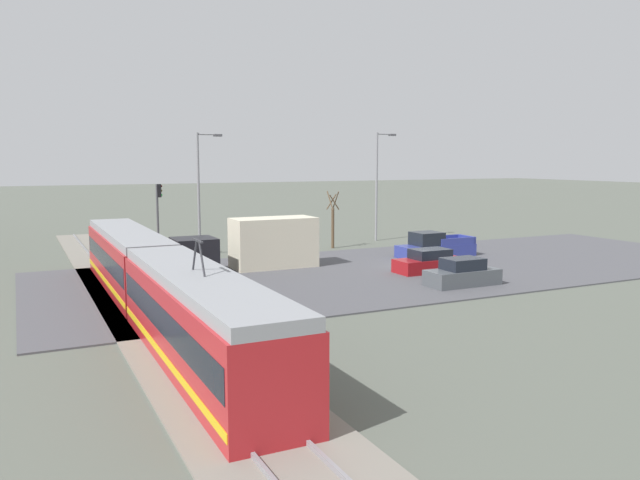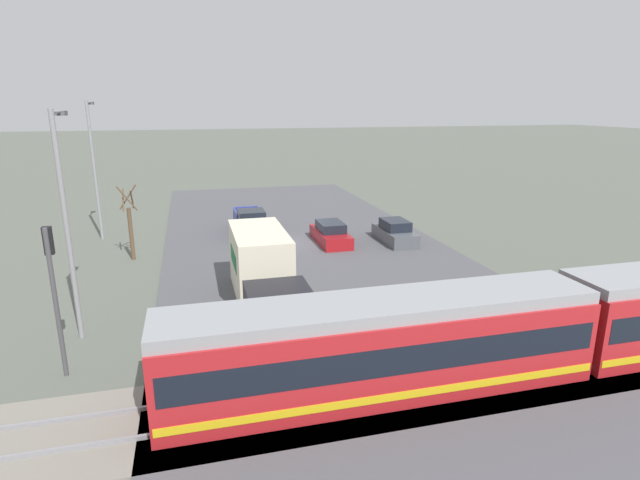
# 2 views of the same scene
# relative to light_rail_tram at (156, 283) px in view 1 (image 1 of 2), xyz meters

# --- Properties ---
(ground_plane) EXTENTS (320.00, 320.00, 0.00)m
(ground_plane) POSITION_rel_light_rail_tram_xyz_m (5.83, -18.24, -1.62)
(ground_plane) COLOR #565B51
(road_surface) EXTENTS (18.24, 47.82, 0.08)m
(road_surface) POSITION_rel_light_rail_tram_xyz_m (5.83, -18.24, -1.58)
(road_surface) COLOR #4C4C51
(road_surface) RESTS_ON ground
(rail_bed) EXTENTS (58.48, 4.40, 0.22)m
(rail_bed) POSITION_rel_light_rail_tram_xyz_m (5.83, 0.00, -1.58)
(rail_bed) COLOR gray
(rail_bed) RESTS_ON ground
(light_rail_tram) EXTENTS (29.03, 2.64, 4.31)m
(light_rail_tram) POSITION_rel_light_rail_tram_xyz_m (0.00, 0.00, 0.00)
(light_rail_tram) COLOR #B21E23
(light_rail_tram) RESTS_ON ground
(box_truck) EXTENTS (2.53, 9.29, 3.25)m
(box_truck) POSITION_rel_light_rail_tram_xyz_m (9.96, -8.35, -0.04)
(box_truck) COLOR black
(box_truck) RESTS_ON ground
(pickup_truck) EXTENTS (2.00, 5.87, 1.84)m
(pickup_truck) POSITION_rel_light_rail_tram_xyz_m (8.97, -21.79, -0.85)
(pickup_truck) COLOR navy
(pickup_truck) RESTS_ON ground
(sedan_car_0) EXTENTS (1.82, 4.21, 1.54)m
(sedan_car_0) POSITION_rel_light_rail_tram_xyz_m (-0.28, -16.90, -0.91)
(sedan_car_0) COLOR #4C5156
(sedan_car_0) RESTS_ON ground
(sedan_car_1) EXTENTS (1.87, 4.53, 1.45)m
(sedan_car_1) POSITION_rel_light_rail_tram_xyz_m (4.02, -17.80, -0.95)
(sedan_car_1) COLOR maroon
(sedan_car_1) RESTS_ON ground
(traffic_light_pole) EXTENTS (0.28, 0.47, 5.36)m
(traffic_light_pole) POSITION_rel_light_rail_tram_xyz_m (17.68, -3.82, 1.84)
(traffic_light_pole) COLOR #47474C
(traffic_light_pole) RESTS_ON ground
(street_tree) EXTENTS (1.09, 0.91, 4.60)m
(street_tree) POSITION_rel_light_rail_tram_xyz_m (16.70, -17.45, 0.47)
(street_tree) COLOR brown
(street_tree) RESTS_ON ground
(street_lamp_near_crossing) EXTENTS (0.36, 1.95, 9.45)m
(street_lamp_near_crossing) POSITION_rel_light_rail_tram_xyz_m (19.29, -23.27, 3.74)
(street_lamp_near_crossing) COLOR gray
(street_lamp_near_crossing) RESTS_ON ground
(street_lamp_mid_block) EXTENTS (0.36, 1.95, 9.07)m
(street_lamp_mid_block) POSITION_rel_light_rail_tram_xyz_m (17.73, -6.99, 3.55)
(street_lamp_mid_block) COLOR gray
(street_lamp_mid_block) RESTS_ON ground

